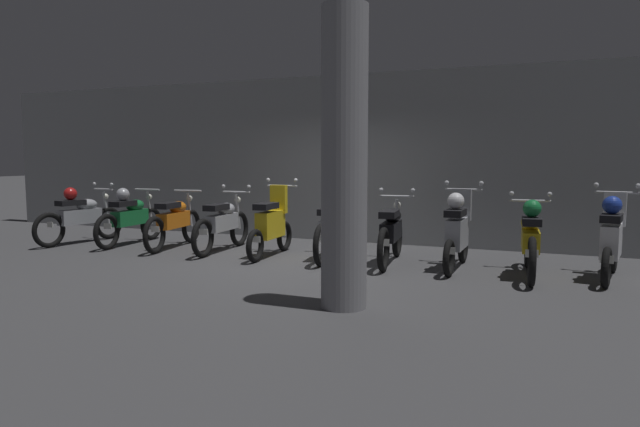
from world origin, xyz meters
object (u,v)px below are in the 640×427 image
(motorbike_slot_4, at_px, (271,225))
(support_pillar, at_px, (344,160))
(motorbike_slot_1, at_px, (130,217))
(motorbike_slot_6, at_px, (391,232))
(motorbike_slot_9, at_px, (612,238))
(motorbike_slot_2, at_px, (174,221))
(motorbike_slot_0, at_px, (80,216))
(motorbike_slot_7, at_px, (457,231))
(motorbike_slot_8, at_px, (530,239))
(motorbike_slot_3, at_px, (223,223))
(motorbike_slot_5, at_px, (331,229))

(motorbike_slot_4, distance_m, support_pillar, 3.53)
(support_pillar, bearing_deg, motorbike_slot_4, 130.78)
(motorbike_slot_1, distance_m, motorbike_slot_6, 5.05)
(motorbike_slot_1, distance_m, motorbike_slot_9, 8.09)
(motorbike_slot_4, xyz_separation_m, motorbike_slot_9, (5.06, 0.12, 0.04))
(motorbike_slot_2, bearing_deg, motorbike_slot_6, 0.45)
(motorbike_slot_0, height_order, motorbike_slot_4, motorbike_slot_4)
(motorbike_slot_7, distance_m, motorbike_slot_8, 1.02)
(motorbike_slot_3, relative_size, motorbike_slot_9, 1.17)
(motorbike_slot_6, relative_size, support_pillar, 0.60)
(motorbike_slot_3, distance_m, motorbike_slot_5, 2.02)
(motorbike_slot_7, bearing_deg, motorbike_slot_3, 179.32)
(motorbike_slot_3, xyz_separation_m, motorbike_slot_4, (1.01, -0.10, 0.04))
(motorbike_slot_2, height_order, motorbike_slot_3, motorbike_slot_3)
(motorbike_slot_1, bearing_deg, motorbike_slot_2, -0.21)
(motorbike_slot_6, bearing_deg, motorbike_slot_8, -5.64)
(motorbike_slot_0, distance_m, motorbike_slot_1, 1.03)
(motorbike_slot_1, height_order, motorbike_slot_9, motorbike_slot_9)
(motorbike_slot_9, bearing_deg, motorbike_slot_8, -168.46)
(motorbike_slot_5, bearing_deg, motorbike_slot_0, -176.59)
(motorbike_slot_4, distance_m, motorbike_slot_9, 5.06)
(motorbike_slot_5, distance_m, motorbike_slot_6, 1.01)
(motorbike_slot_2, bearing_deg, motorbike_slot_7, -0.36)
(motorbike_slot_1, distance_m, motorbike_slot_8, 7.08)
(motorbike_slot_3, xyz_separation_m, motorbike_slot_9, (6.07, 0.02, 0.08))
(motorbike_slot_9, bearing_deg, motorbike_slot_2, -179.68)
(support_pillar, bearing_deg, motorbike_slot_0, 158.87)
(motorbike_slot_3, bearing_deg, motorbike_slot_7, -0.68)
(motorbike_slot_8, bearing_deg, motorbike_slot_4, 178.81)
(motorbike_slot_0, distance_m, motorbike_slot_2, 2.03)
(motorbike_slot_2, relative_size, motorbike_slot_7, 1.16)
(motorbike_slot_0, distance_m, motorbike_slot_5, 5.06)
(motorbike_slot_2, relative_size, motorbike_slot_5, 1.00)
(motorbike_slot_2, bearing_deg, motorbike_slot_3, 0.93)
(motorbike_slot_8, bearing_deg, motorbike_slot_7, 172.29)
(motorbike_slot_4, height_order, support_pillar, support_pillar)
(motorbike_slot_9, relative_size, support_pillar, 0.52)
(motorbike_slot_0, bearing_deg, motorbike_slot_9, 1.63)
(motorbike_slot_9, bearing_deg, motorbike_slot_4, -178.60)
(motorbike_slot_2, xyz_separation_m, motorbike_slot_4, (2.02, -0.08, 0.04))
(motorbike_slot_7, relative_size, motorbike_slot_8, 0.86)
(motorbike_slot_1, bearing_deg, support_pillar, -26.74)
(motorbike_slot_0, bearing_deg, motorbike_slot_4, 1.92)
(motorbike_slot_0, height_order, motorbike_slot_5, same)
(motorbike_slot_6, xyz_separation_m, motorbike_slot_8, (2.02, -0.20, 0.04))
(motorbike_slot_1, relative_size, motorbike_slot_9, 1.17)
(motorbike_slot_4, bearing_deg, motorbike_slot_2, 177.61)
(motorbike_slot_0, distance_m, motorbike_slot_9, 9.11)
(motorbike_slot_1, height_order, motorbike_slot_2, motorbike_slot_1)
(motorbike_slot_1, bearing_deg, motorbike_slot_0, -167.51)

